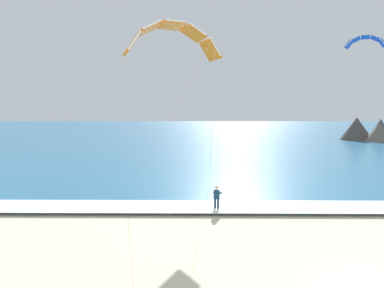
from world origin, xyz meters
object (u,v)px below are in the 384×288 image
at_px(kitesurfer, 217,197).
at_px(kite_primary, 173,36).
at_px(kite_distant, 365,40).
at_px(surfboard, 217,211).

relative_size(kitesurfer, kite_primary, 0.14).
relative_size(kite_primary, kite_distant, 2.60).
distance_m(kite_primary, kite_distant, 31.81).
bearing_deg(kite_distant, kitesurfer, -127.64).
distance_m(surfboard, kitesurfer, 0.91).
height_order(kitesurfer, kite_distant, kite_distant).
bearing_deg(kite_distant, surfboard, -127.63).
distance_m(kitesurfer, kite_primary, 12.98).
bearing_deg(surfboard, kitesurfer, 68.63).
xyz_separation_m(surfboard, kite_distant, (20.66, 26.79, 15.07)).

